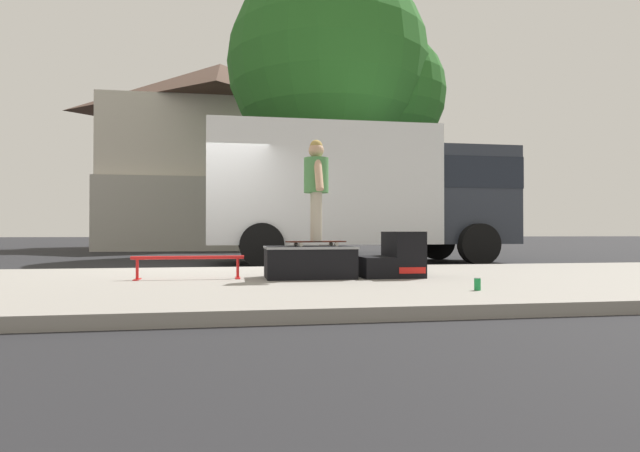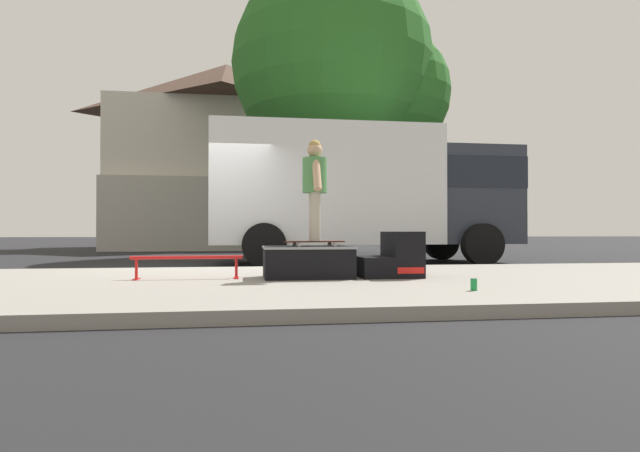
# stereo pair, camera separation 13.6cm
# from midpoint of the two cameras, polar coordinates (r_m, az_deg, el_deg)

# --- Properties ---
(ground_plane) EXTENTS (140.00, 140.00, 0.00)m
(ground_plane) POSITION_cam_midpoint_polar(r_m,az_deg,el_deg) (9.50, -12.20, -4.97)
(ground_plane) COLOR black
(sidewalk_slab) EXTENTS (50.00, 5.00, 0.12)m
(sidewalk_slab) POSITION_cam_midpoint_polar(r_m,az_deg,el_deg) (6.51, -13.90, -6.41)
(sidewalk_slab) COLOR gray
(sidewalk_slab) RESTS_ON ground
(skate_box) EXTENTS (1.15, 0.73, 0.41)m
(skate_box) POSITION_cam_midpoint_polar(r_m,az_deg,el_deg) (6.70, -0.77, -3.88)
(skate_box) COLOR black
(skate_box) RESTS_ON sidewalk_slab
(kicker_ramp) EXTENTS (0.79, 0.74, 0.60)m
(kicker_ramp) POSITION_cam_midpoint_polar(r_m,az_deg,el_deg) (6.95, 8.62, -3.51)
(kicker_ramp) COLOR black
(kicker_ramp) RESTS_ON sidewalk_slab
(grind_rail) EXTENTS (1.39, 0.28, 0.29)m
(grind_rail) POSITION_cam_midpoint_polar(r_m,az_deg,el_deg) (6.75, -13.90, -3.84)
(grind_rail) COLOR red
(grind_rail) RESTS_ON sidewalk_slab
(skateboard) EXTENTS (0.81, 0.38, 0.07)m
(skateboard) POSITION_cam_midpoint_polar(r_m,az_deg,el_deg) (6.71, -0.02, -1.77)
(skateboard) COLOR #4C1E14
(skateboard) RESTS_ON skate_box
(skater_kid) EXTENTS (0.32, 0.68, 1.32)m
(skater_kid) POSITION_cam_midpoint_polar(r_m,az_deg,el_deg) (6.74, -0.02, 4.94)
(skater_kid) COLOR #B7AD99
(skater_kid) RESTS_ON skateboard
(soda_can) EXTENTS (0.07, 0.07, 0.13)m
(soda_can) POSITION_cam_midpoint_polar(r_m,az_deg,el_deg) (5.50, 17.29, -6.18)
(soda_can) COLOR #198C3F
(soda_can) RESTS_ON sidewalk_slab
(box_truck) EXTENTS (6.91, 2.63, 3.05)m
(box_truck) POSITION_cam_midpoint_polar(r_m,az_deg,el_deg) (12.04, 5.27, 4.03)
(box_truck) COLOR silver
(box_truck) RESTS_ON ground
(street_tree_main) EXTENTS (6.65, 6.05, 8.76)m
(street_tree_main) POSITION_cam_midpoint_polar(r_m,az_deg,el_deg) (16.36, 2.93, 16.56)
(street_tree_main) COLOR brown
(street_tree_main) RESTS_ON ground
(house_behind) EXTENTS (9.54, 8.22, 8.40)m
(house_behind) POSITION_cam_midpoint_polar(r_m,az_deg,el_deg) (24.08, -10.14, 7.76)
(house_behind) COLOR beige
(house_behind) RESTS_ON ground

